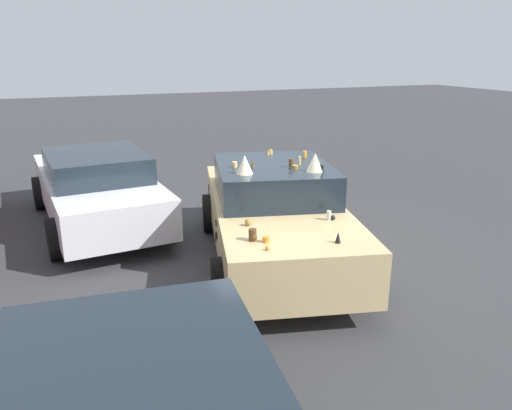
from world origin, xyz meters
TOP-DOWN VIEW (x-y plane):
  - ground_plane at (0.00, 0.00)m, footprint 60.00×60.00m
  - art_car_decorated at (0.03, -0.01)m, footprint 4.76×2.84m
  - parked_sedan_behind_left at (2.69, 2.30)m, footprint 4.66×2.25m

SIDE VIEW (x-z plane):
  - ground_plane at x=0.00m, z-range 0.00..0.00m
  - parked_sedan_behind_left at x=2.69m, z-range 0.01..1.38m
  - art_car_decorated at x=0.03m, z-range -0.12..1.59m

